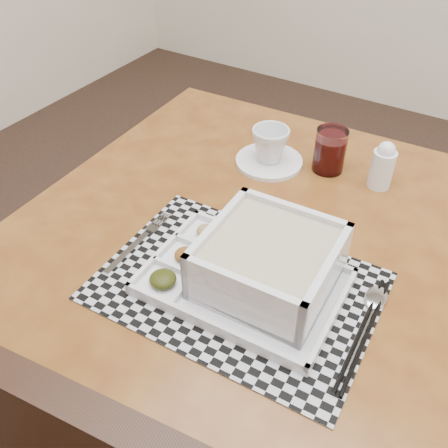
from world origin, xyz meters
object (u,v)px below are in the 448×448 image
(cup, at_px, (270,145))
(creamer_bottle, at_px, (383,166))
(dining_table, at_px, (265,266))
(juice_glass, at_px, (330,152))
(serving_tray, at_px, (262,267))

(cup, xyz_separation_m, creamer_bottle, (0.24, 0.05, 0.00))
(dining_table, xyz_separation_m, cup, (-0.12, 0.23, 0.12))
(dining_table, distance_m, juice_glass, 0.30)
(creamer_bottle, bearing_deg, cup, -169.04)
(dining_table, relative_size, creamer_bottle, 9.26)
(cup, distance_m, creamer_bottle, 0.24)
(juice_glass, bearing_deg, creamer_bottle, -0.70)
(cup, bearing_deg, serving_tray, -46.60)
(cup, distance_m, juice_glass, 0.13)
(serving_tray, distance_m, juice_glass, 0.39)
(serving_tray, distance_m, cup, 0.37)
(serving_tray, xyz_separation_m, cup, (-0.16, 0.34, 0.00))
(dining_table, distance_m, serving_tray, 0.17)
(serving_tray, bearing_deg, juice_glass, 96.25)
(dining_table, xyz_separation_m, juice_glass, (0.00, 0.27, 0.12))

